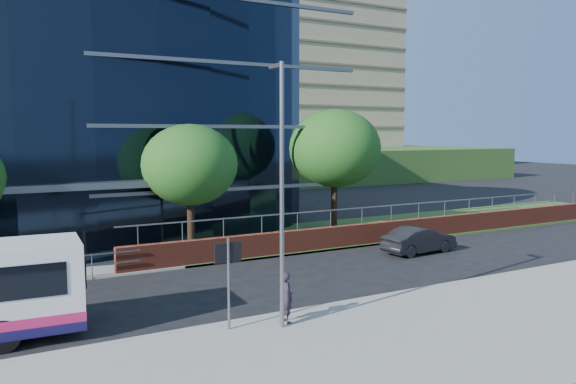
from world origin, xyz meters
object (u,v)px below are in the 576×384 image
tree_far_c (190,165)px  tree_dist_e (244,147)px  tree_far_d (335,148)px  tree_dist_f (352,148)px  streetlight_east (281,188)px  parked_car (419,240)px  street_sign (228,264)px  pedestrian (286,297)px

tree_far_c → tree_dist_e: size_ratio=1.00×
tree_dist_e → tree_far_d: bearing=-104.9°
tree_dist_e → tree_dist_f: 16.13m
tree_dist_e → tree_dist_f: tree_dist_e is taller
tree_far_c → streetlight_east: bearing=-95.1°
tree_far_d → parked_car: 7.33m
street_sign → tree_dist_e: bearing=64.9°
street_sign → parked_car: 14.37m
tree_dist_f → pedestrian: 55.42m
street_sign → streetlight_east: (1.50, -0.59, 2.29)m
street_sign → tree_far_c: bearing=76.7°
streetlight_east → parked_car: (11.47, 6.59, -3.77)m
parked_car → pedestrian: size_ratio=2.53×
tree_dist_e → streetlight_east: 45.85m
tree_dist_f → streetlight_east: (-34.00, -44.17, 0.23)m
street_sign → pedestrian: 2.20m
street_sign → tree_dist_e: 45.99m
tree_dist_e → parked_car: 36.39m
street_sign → tree_dist_f: 56.25m
tree_far_c → tree_dist_e: 35.36m
streetlight_east → tree_dist_f: bearing=52.4°
street_sign → tree_far_d: (11.50, 11.59, 3.04)m
tree_dist_e → street_sign: bearing=-115.1°
tree_dist_f → parked_car: bearing=-120.9°
tree_far_c → parked_car: size_ratio=1.60×
tree_far_d → streetlight_east: size_ratio=0.93×
tree_dist_e → streetlight_east: streetlight_east is taller
tree_far_d → streetlight_east: bearing=-129.4°
tree_dist_f → tree_far_c: bearing=-135.0°
street_sign → pedestrian: (1.82, -0.31, -1.19)m
tree_far_d → tree_dist_f: size_ratio=1.23×
tree_dist_e → parked_car: size_ratio=1.60×
tree_dist_f → parked_car: tree_dist_f is taller
parked_car → street_sign: bearing=110.5°
tree_far_d → tree_dist_e: tree_far_d is taller
tree_far_d → streetlight_east: streetlight_east is taller
tree_dist_f → pedestrian: tree_dist_f is taller
tree_far_c → streetlight_east: streetlight_east is taller
parked_car → tree_far_d: bearing=10.5°
tree_dist_e → parked_car: (-6.53, -35.59, -3.86)m
street_sign → tree_far_d: tree_far_d is taller
tree_far_d → tree_dist_f: 40.01m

